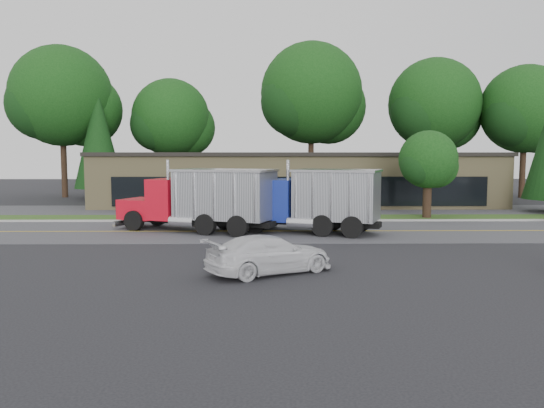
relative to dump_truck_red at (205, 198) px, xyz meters
The scene contains 17 objects.
ground 9.89m from the dump_truck_red, 66.72° to the right, with size 140.00×140.00×0.00m, color #2B2B30.
road 4.25m from the dump_truck_red, ahead, with size 60.00×8.00×0.02m, color #5A5A60.
center_line 4.25m from the dump_truck_red, ahead, with size 60.00×0.12×0.01m, color gold.
curb 6.02m from the dump_truck_red, 48.04° to the left, with size 60.00×0.30×0.12m, color #9E9E99.
grass_verge 7.41m from the dump_truck_red, 57.68° to the left, with size 60.00×3.40×0.03m, color #2C4C1A.
far_parking 11.86m from the dump_truck_red, 70.87° to the left, with size 60.00×7.00×0.02m, color #5A5A60.
strip_mall 18.04m from the dump_truck_red, 71.11° to the left, with size 32.00×12.00×4.00m, color #97885D.
tree_far_a 29.14m from the dump_truck_red, 124.61° to the left, with size 10.12×9.53×14.44m.
tree_far_b 26.48m from the dump_truck_red, 103.48° to the left, with size 8.15×7.67×11.63m.
tree_far_c 27.60m from the dump_truck_red, 72.38° to the left, with size 10.69×10.06×15.25m.
tree_far_d 32.11m from the dump_truck_red, 50.43° to the left, with size 9.49×8.93×13.53m.
tree_far_e 36.23m from the dump_truck_red, 38.41° to the left, with size 8.81×8.29×12.56m.
evergreen_left 24.63m from the dump_truck_red, 119.99° to the left, with size 4.52×4.52×10.27m.
tree_verge 15.30m from the dump_truck_red, 23.76° to the left, with size 4.00×3.77×5.71m.
dump_truck_red is the anchor object (origin of this frame).
dump_truck_blue 6.06m from the dump_truck_red, ahead, with size 7.64×4.90×3.36m.
rally_car 10.59m from the dump_truck_red, 71.11° to the right, with size 1.87×4.60×1.33m, color silver.
Camera 1 is at (-0.57, -19.38, 4.17)m, focal length 35.00 mm.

